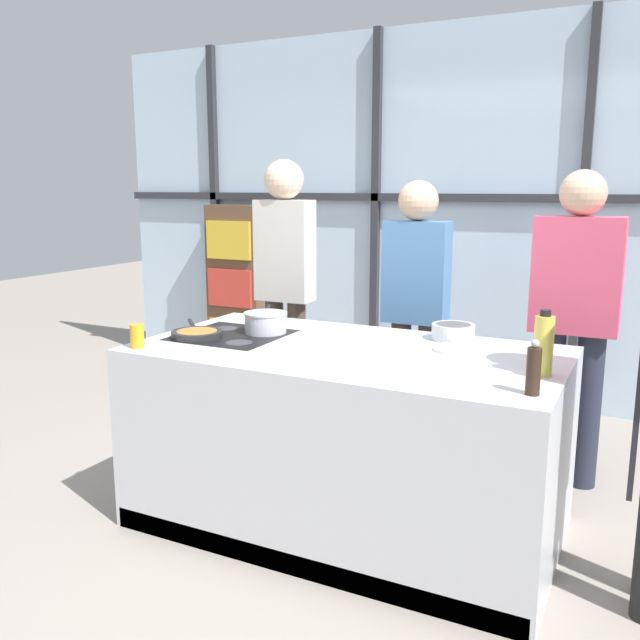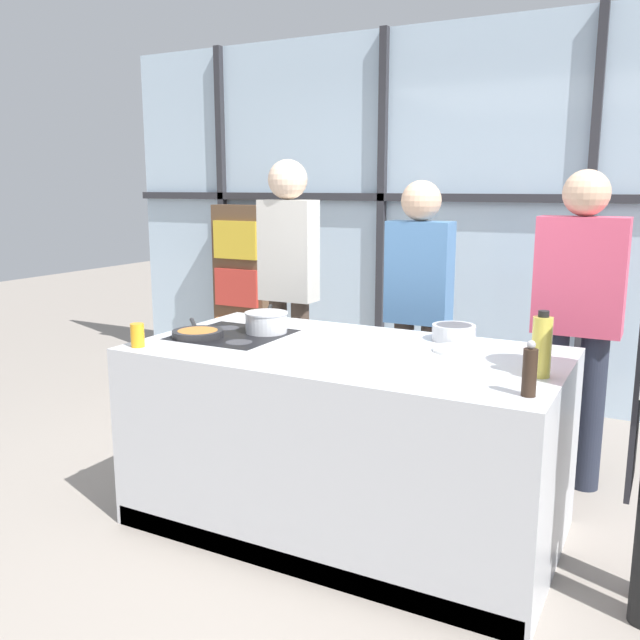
% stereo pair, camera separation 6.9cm
% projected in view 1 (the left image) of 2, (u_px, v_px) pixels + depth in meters
% --- Properties ---
extents(ground_plane, '(18.00, 18.00, 0.00)m').
position_uv_depth(ground_plane, '(346.00, 522.00, 3.33)').
color(ground_plane, gray).
extents(back_window_wall, '(6.40, 0.10, 2.80)m').
position_uv_depth(back_window_wall, '(473.00, 216.00, 5.05)').
color(back_window_wall, silver).
rests_on(back_window_wall, ground_plane).
extents(bookshelf, '(0.51, 0.19, 1.47)m').
position_uv_depth(bookshelf, '(235.00, 290.00, 5.90)').
color(bookshelf, brown).
rests_on(bookshelf, ground_plane).
extents(demo_island, '(1.97, 1.06, 0.88)m').
position_uv_depth(demo_island, '(346.00, 438.00, 3.24)').
color(demo_island, silver).
rests_on(demo_island, ground_plane).
extents(spectator_far_left, '(0.37, 0.25, 1.79)m').
position_uv_depth(spectator_far_left, '(285.00, 274.00, 4.37)').
color(spectator_far_left, '#47382D').
rests_on(spectator_far_left, ground_plane).
extents(spectator_center_left, '(0.38, 0.23, 1.66)m').
position_uv_depth(spectator_center_left, '(416.00, 299.00, 4.00)').
color(spectator_center_left, '#47382D').
rests_on(spectator_center_left, ground_plane).
extents(spectator_center_right, '(0.45, 0.24, 1.71)m').
position_uv_depth(spectator_center_right, '(574.00, 311.00, 3.61)').
color(spectator_center_right, '#232838').
rests_on(spectator_center_right, ground_plane).
extents(frying_pan, '(0.37, 0.38, 0.04)m').
position_uv_depth(frying_pan, '(197.00, 333.00, 3.39)').
color(frying_pan, '#232326').
rests_on(frying_pan, demo_island).
extents(saucepan, '(0.26, 0.38, 0.11)m').
position_uv_depth(saucepan, '(266.00, 322.00, 3.49)').
color(saucepan, silver).
rests_on(saucepan, demo_island).
extents(white_plate, '(0.23, 0.23, 0.01)m').
position_uv_depth(white_plate, '(459.00, 349.00, 3.11)').
color(white_plate, white).
rests_on(white_plate, demo_island).
extents(mixing_bowl, '(0.21, 0.21, 0.08)m').
position_uv_depth(mixing_bowl, '(453.00, 331.00, 3.33)').
color(mixing_bowl, silver).
rests_on(mixing_bowl, demo_island).
extents(oil_bottle, '(0.08, 0.08, 0.27)m').
position_uv_depth(oil_bottle, '(544.00, 345.00, 2.68)').
color(oil_bottle, '#E0CC4C').
rests_on(oil_bottle, demo_island).
extents(pepper_grinder, '(0.05, 0.05, 0.21)m').
position_uv_depth(pepper_grinder, '(534.00, 370.00, 2.44)').
color(pepper_grinder, '#332319').
rests_on(pepper_grinder, demo_island).
extents(juice_glass_near, '(0.06, 0.06, 0.11)m').
position_uv_depth(juice_glass_near, '(137.00, 336.00, 3.16)').
color(juice_glass_near, orange).
rests_on(juice_glass_near, demo_island).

